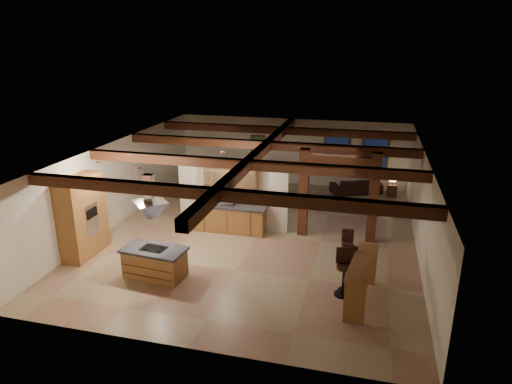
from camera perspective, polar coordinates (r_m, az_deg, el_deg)
ground at (r=15.14m, az=0.23°, el=-5.43°), size 12.00×12.00×0.00m
room_walls at (r=14.51m, az=0.24°, el=1.01°), size 12.00×12.00×12.00m
ceiling_beams at (r=14.24m, az=0.25°, el=4.77°), size 10.00×12.00×0.28m
timber_posts at (r=14.62m, az=10.27°, el=0.77°), size 2.50×0.30×2.90m
partition_wall at (r=15.44m, az=-2.91°, el=-0.58°), size 3.80×0.18×2.20m
pantry_cabinet at (r=14.36m, az=-20.85°, el=-2.91°), size 0.67×1.60×2.40m
back_counter at (r=15.31m, az=-3.30°, el=-3.26°), size 2.50×0.66×0.94m
upper_display_cabinet at (r=15.04m, az=-3.17°, el=1.89°), size 1.80×0.36×0.95m
range_hood at (r=12.23m, az=-12.98°, el=-2.89°), size 1.10×1.10×1.40m
back_windows at (r=19.91m, az=12.35°, el=4.60°), size 2.70×0.07×1.70m
framed_art at (r=20.45m, az=0.22°, el=5.97°), size 0.65×0.05×0.85m
recessed_cans at (r=13.32m, az=-12.48°, el=3.84°), size 3.16×2.46×0.03m
kitchen_island at (r=12.78m, az=-12.54°, el=-8.57°), size 1.78×1.06×0.85m
dining_table at (r=17.31m, az=0.03°, el=-1.16°), size 2.05×1.61×0.63m
sofa at (r=19.60m, az=12.41°, el=0.74°), size 2.24×1.60×0.61m
microwave at (r=15.12m, az=-3.53°, el=-1.19°), size 0.43×0.30×0.23m
bar_counter at (r=11.51m, az=13.11°, el=-9.99°), size 0.78×2.16×1.11m
side_table at (r=19.60m, az=16.60°, el=0.21°), size 0.40×0.40×0.49m
table_lamp at (r=19.46m, az=16.73°, el=1.55°), size 0.28×0.28×0.33m
bar_stool_a at (r=11.95m, az=11.43°, el=-9.42°), size 0.43×0.45×1.23m
bar_stool_b at (r=11.78m, az=10.88°, el=-9.79°), size 0.45×0.46×1.23m
bar_stool_c at (r=13.15m, az=11.32°, el=-6.99°), size 0.39×0.39×1.11m
dining_chairs at (r=17.20m, az=0.03°, el=-0.17°), size 1.92×1.92×1.25m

